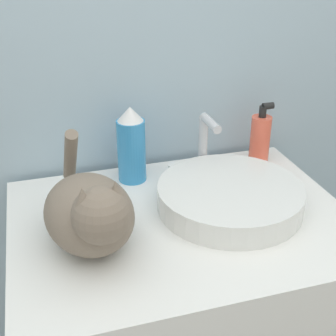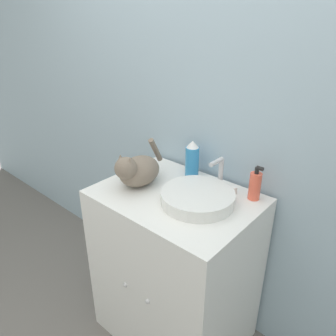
% 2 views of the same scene
% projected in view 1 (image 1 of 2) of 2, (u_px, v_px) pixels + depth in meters
% --- Properties ---
extents(wall_back, '(6.00, 0.05, 2.50)m').
position_uv_depth(wall_back, '(144.00, 38.00, 1.19)').
color(wall_back, '#9EB7C6').
rests_on(wall_back, ground_plane).
extents(sink_basin, '(0.34, 0.34, 0.06)m').
position_uv_depth(sink_basin, '(230.00, 197.00, 1.09)').
color(sink_basin, white).
rests_on(sink_basin, vanity_cabinet).
extents(faucet, '(0.19, 0.11, 0.17)m').
position_uv_depth(faucet, '(204.00, 148.00, 1.21)').
color(faucet, silver).
rests_on(faucet, vanity_cabinet).
extents(cat, '(0.20, 0.35, 0.21)m').
position_uv_depth(cat, '(91.00, 212.00, 0.93)').
color(cat, '#7A6B5B').
rests_on(cat, vanity_cabinet).
extents(soap_bottle, '(0.06, 0.06, 0.17)m').
position_uv_depth(soap_bottle, '(260.00, 138.00, 1.29)').
color(soap_bottle, '#EF6047').
rests_on(soap_bottle, vanity_cabinet).
extents(spray_bottle, '(0.07, 0.07, 0.20)m').
position_uv_depth(spray_bottle, '(131.00, 145.00, 1.18)').
color(spray_bottle, '#338CCC').
rests_on(spray_bottle, vanity_cabinet).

